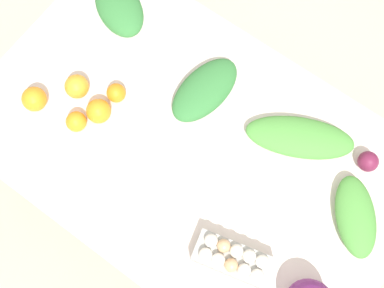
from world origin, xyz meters
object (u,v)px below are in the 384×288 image
(greens_bunch_chard, at_px, (119,7))
(orange_4, at_px, (34,99))
(orange_2, at_px, (99,111))
(greens_bunch_scallion, at_px, (300,137))
(beet_root, at_px, (368,161))
(orange_0, at_px, (77,86))
(greens_bunch_kale, at_px, (356,216))
(greens_bunch_beet_tops, at_px, (205,90))
(orange_3, at_px, (116,93))
(egg_carton, at_px, (233,259))
(orange_1, at_px, (76,122))

(greens_bunch_chard, xyz_separation_m, orange_4, (-0.01, -0.43, 0.00))
(orange_2, bearing_deg, greens_bunch_scallion, 28.36)
(beet_root, height_order, orange_0, orange_0)
(greens_bunch_kale, relative_size, greens_bunch_scallion, 0.73)
(beet_root, bearing_deg, orange_2, -155.08)
(greens_bunch_beet_tops, xyz_separation_m, orange_0, (-0.34, -0.24, 0.01))
(greens_bunch_beet_tops, distance_m, orange_4, 0.55)
(beet_root, bearing_deg, greens_bunch_beet_tops, -169.60)
(orange_3, xyz_separation_m, orange_4, (-0.20, -0.18, 0.01))
(greens_bunch_kale, distance_m, greens_bunch_scallion, 0.30)
(egg_carton, relative_size, orange_4, 3.06)
(greens_bunch_beet_tops, relative_size, orange_1, 4.09)
(orange_0, bearing_deg, orange_1, -51.67)
(greens_bunch_scallion, distance_m, orange_3, 0.61)
(orange_2, bearing_deg, orange_0, 167.13)
(egg_carton, bearing_deg, beet_root, 57.27)
(greens_bunch_beet_tops, bearing_deg, greens_bunch_kale, -6.66)
(orange_3, height_order, orange_4, orange_4)
(greens_bunch_scallion, xyz_separation_m, orange_4, (-0.77, -0.40, 0.01))
(orange_0, height_order, orange_3, orange_0)
(orange_0, distance_m, orange_3, 0.13)
(orange_2, bearing_deg, egg_carton, -12.03)
(orange_0, relative_size, orange_4, 0.98)
(greens_bunch_kale, bearing_deg, orange_1, -163.49)
(beet_root, distance_m, orange_4, 1.08)
(greens_bunch_scallion, bearing_deg, orange_0, -157.53)
(greens_bunch_beet_tops, bearing_deg, greens_bunch_chard, 169.51)
(greens_bunch_beet_tops, height_order, greens_bunch_scallion, greens_bunch_beet_tops)
(greens_bunch_chard, distance_m, beet_root, 0.98)
(greens_bunch_chard, xyz_separation_m, greens_bunch_scallion, (0.76, -0.03, -0.01))
(egg_carton, distance_m, orange_3, 0.65)
(greens_bunch_scallion, xyz_separation_m, orange_0, (-0.68, -0.28, 0.01))
(greens_bunch_beet_tops, relative_size, greens_bunch_scallion, 0.79)
(greens_bunch_scallion, distance_m, orange_2, 0.65)
(greens_bunch_beet_tops, height_order, greens_bunch_chard, greens_bunch_chard)
(greens_bunch_kale, xyz_separation_m, orange_2, (-0.84, -0.19, 0.01))
(greens_bunch_kale, distance_m, orange_2, 0.87)
(greens_bunch_chard, bearing_deg, orange_3, -53.43)
(greens_bunch_beet_tops, relative_size, orange_3, 4.30)
(orange_2, bearing_deg, greens_bunch_chard, 118.69)
(orange_0, height_order, orange_2, same)
(greens_bunch_beet_tops, height_order, orange_0, orange_0)
(greens_bunch_chard, xyz_separation_m, orange_1, (0.15, -0.41, -0.00))
(greens_bunch_scallion, height_order, orange_1, orange_1)
(greens_bunch_beet_tops, bearing_deg, orange_2, -131.29)
(orange_4, bearing_deg, orange_1, 7.60)
(greens_bunch_kale, height_order, beet_root, greens_bunch_kale)
(beet_root, distance_m, orange_1, 0.93)
(beet_root, bearing_deg, egg_carton, -108.98)
(greens_bunch_scallion, relative_size, orange_1, 5.16)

